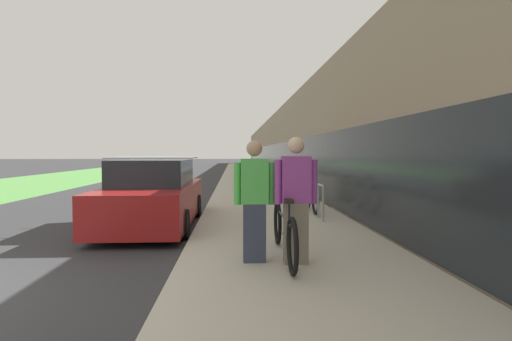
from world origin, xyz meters
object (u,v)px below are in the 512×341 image
at_px(tandem_bicycle, 284,231).
at_px(bike_rack_hoop, 321,198).
at_px(cruiser_bike_nearest, 311,197).
at_px(cruiser_bike_middle, 297,190).
at_px(person_rider, 296,200).
at_px(parked_sedan_curbside, 153,196).
at_px(person_bystander, 254,201).

relative_size(tandem_bicycle, bike_rack_hoop, 3.01).
xyz_separation_m(cruiser_bike_nearest, cruiser_bike_middle, (-0.03, 2.26, -0.03)).
height_order(person_rider, cruiser_bike_nearest, person_rider).
bearing_deg(cruiser_bike_middle, bike_rack_hoop, -89.92).
height_order(cruiser_bike_nearest, cruiser_bike_middle, cruiser_bike_nearest).
bearing_deg(tandem_bicycle, person_rider, -67.18).
distance_m(tandem_bicycle, person_rider, 0.61).
xyz_separation_m(person_rider, parked_sedan_curbside, (-2.78, 3.71, -0.33)).
relative_size(cruiser_bike_nearest, parked_sedan_curbside, 0.40).
distance_m(person_rider, person_bystander, 0.61).
height_order(person_bystander, bike_rack_hoop, person_bystander).
xyz_separation_m(bike_rack_hoop, cruiser_bike_middle, (-0.00, 3.53, -0.14)).
distance_m(person_rider, parked_sedan_curbside, 4.65).
height_order(tandem_bicycle, cruiser_bike_nearest, tandem_bicycle).
bearing_deg(parked_sedan_curbside, tandem_bicycle, -52.12).
bearing_deg(cruiser_bike_nearest, parked_sedan_curbside, -161.97).
relative_size(person_bystander, cruiser_bike_nearest, 0.95).
bearing_deg(person_rider, person_bystander, 167.57).
xyz_separation_m(bike_rack_hoop, parked_sedan_curbside, (-3.96, -0.02, 0.07)).
xyz_separation_m(tandem_bicycle, bike_rack_hoop, (1.31, 3.42, 0.11)).
xyz_separation_m(tandem_bicycle, person_rider, (0.13, -0.31, 0.51)).
height_order(tandem_bicycle, person_bystander, person_bystander).
distance_m(cruiser_bike_middle, parked_sedan_curbside, 5.32).
relative_size(person_bystander, bike_rack_hoop, 2.10).
xyz_separation_m(person_rider, person_bystander, (-0.59, 0.13, -0.02)).
relative_size(cruiser_bike_nearest, cruiser_bike_middle, 1.11).
bearing_deg(person_bystander, bike_rack_hoop, 63.78).
bearing_deg(cruiser_bike_middle, parked_sedan_curbside, -138.05).
bearing_deg(tandem_bicycle, person_bystander, -158.55).
height_order(person_rider, cruiser_bike_middle, person_rider).
distance_m(bike_rack_hoop, parked_sedan_curbside, 3.96).
relative_size(tandem_bicycle, person_bystander, 1.43).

